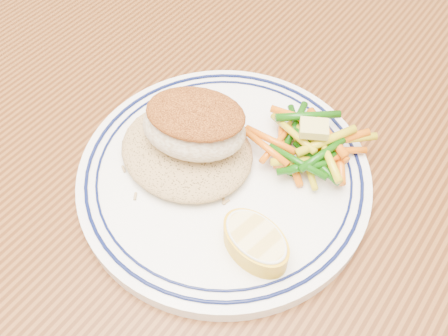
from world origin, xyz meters
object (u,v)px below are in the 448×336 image
Objects in this scene: rice_pilaf at (186,148)px; lemon_wedge at (255,242)px; dining_table at (241,259)px; fish_fillet at (194,125)px; vegetable_pile at (311,145)px; plate at (224,175)px.

lemon_wedge is (0.10, -0.04, 0.00)m from rice_pilaf.
lemon_wedge is at bearing -45.57° from dining_table.
fish_fillet is at bearing 153.54° from lemon_wedge.
vegetable_pile is at bearing 37.30° from rice_pilaf.
rice_pilaf is 1.14× the size of fish_fillet.
lemon_wedge is (0.10, -0.05, -0.03)m from fish_fillet.
fish_fillet is 0.11m from vegetable_pile.
lemon_wedge reaches higher than plate.
dining_table is 12.17× the size of rice_pilaf.
vegetable_pile reaches higher than lemon_wedge.
fish_fillet is at bearing 177.90° from plate.
rice_pilaf is at bearing 158.06° from lemon_wedge.
fish_fillet reaches higher than lemon_wedge.
plate is 3.91× the size of lemon_wedge.
rice_pilaf is at bearing -170.64° from plate.
vegetable_pile is at bearing 97.67° from lemon_wedge.
dining_table is at bearing -13.16° from fish_fillet.
vegetable_pile reaches higher than rice_pilaf.
rice_pilaf is at bearing -142.70° from vegetable_pile.
dining_table is at bearing -23.15° from plate.
plate is at bearing -129.88° from vegetable_pile.
lemon_wedge is (0.03, -0.03, 0.13)m from dining_table.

